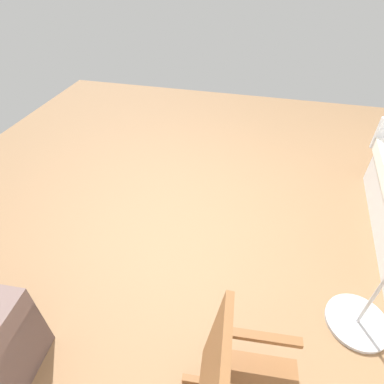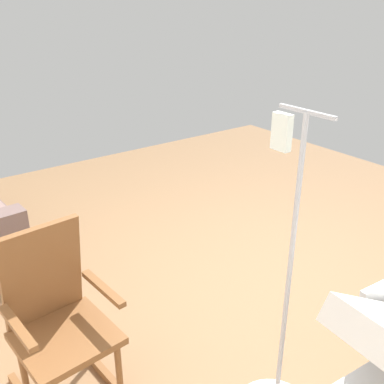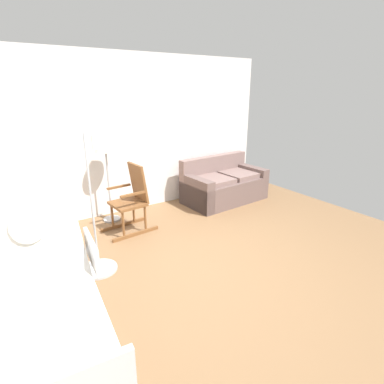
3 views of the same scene
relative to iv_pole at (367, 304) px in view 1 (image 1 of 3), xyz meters
name	(u,v)px [view 1 (image 1 of 3)]	position (x,y,z in m)	size (l,w,h in m)	color
ground_plane	(212,222)	(1.20, -0.77, -0.25)	(6.52, 6.52, 0.00)	olive
iv_pole	(367,304)	(0.00, 0.00, 0.00)	(0.44, 0.44, 1.69)	#B2B5BA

